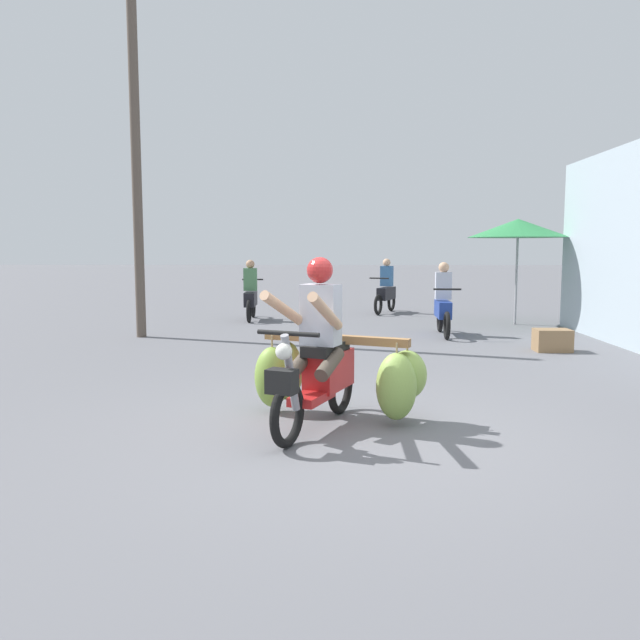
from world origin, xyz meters
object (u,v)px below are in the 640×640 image
Objects in this scene: motorbike_distant_ahead_left at (386,291)px; market_umbrella_near_shop at (518,228)px; produce_crate at (552,340)px; utility_pole at (136,148)px; motorbike_main_loaded at (331,367)px; motorbike_distant_far_ahead at (443,306)px; motorbike_distant_ahead_right at (251,296)px.

market_umbrella_near_shop is at bearing -42.93° from motorbike_distant_ahead_left.
utility_pole is at bearing 168.50° from produce_crate.
motorbike_main_loaded reaches higher than motorbike_distant_far_ahead.
utility_pole is at bearing -163.54° from market_umbrella_near_shop.
motorbike_distant_far_ahead is at bearing -31.08° from motorbike_distant_ahead_right.
market_umbrella_near_shop is at bearing 83.96° from produce_crate.
utility_pole reaches higher than produce_crate.
motorbike_distant_far_ahead is at bearing 71.93° from motorbike_main_loaded.
motorbike_distant_far_ahead is 2.90× the size of produce_crate.
motorbike_distant_ahead_left is at bearing 100.52° from motorbike_distant_far_ahead.
motorbike_distant_ahead_right is (-3.25, -1.84, 0.00)m from motorbike_distant_ahead_left.
produce_crate is 0.08× the size of utility_pole.
motorbike_distant_ahead_right is 4.41m from utility_pole.
motorbike_distant_ahead_right is at bearing 102.95° from motorbike_main_loaded.
utility_pole is at bearing -120.19° from motorbike_distant_ahead_right.
motorbike_main_loaded is at bearing -108.07° from motorbike_distant_far_ahead.
motorbike_main_loaded reaches higher than motorbike_distant_ahead_right.
produce_crate is 8.04m from utility_pole.
utility_pole is at bearing -136.25° from motorbike_distant_ahead_left.
market_umbrella_near_shop is (5.91, -0.63, 1.52)m from motorbike_distant_ahead_right.
motorbike_main_loaded is at bearing -57.85° from utility_pole.
motorbike_distant_far_ahead is 6.43m from utility_pole.
market_umbrella_near_shop reaches higher than motorbike_distant_far_ahead.
motorbike_main_loaded is 6.59m from motorbike_distant_far_ahead.
motorbike_distant_ahead_left is at bearing 110.15° from produce_crate.
market_umbrella_near_shop is (3.91, 8.08, 1.56)m from motorbike_main_loaded.
motorbike_main_loaded is 1.14× the size of motorbike_distant_ahead_left.
motorbike_main_loaded is 1.08× the size of motorbike_distant_ahead_right.
market_umbrella_near_shop is 4.10× the size of produce_crate.
motorbike_distant_ahead_left is 0.22× the size of utility_pole.
motorbike_distant_ahead_right and motorbike_distant_far_ahead have the same top height.
utility_pole reaches higher than motorbike_distant_ahead_left.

